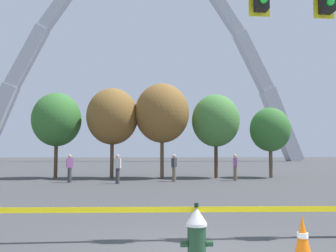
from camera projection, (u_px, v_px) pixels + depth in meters
name	position (u px, v px, depth m)	size (l,w,h in m)	color
fire_hydrant	(197.00, 240.00, 5.07)	(0.46, 0.48, 0.99)	black
caution_tape_barrier	(183.00, 225.00, 5.11)	(5.73, 0.36, 0.97)	#232326
traffic_cone_by_hydrant	(303.00, 239.00, 5.60)	(0.36, 0.36, 0.73)	black
monument_arch	(143.00, 61.00, 68.78)	(61.84, 2.61, 42.87)	#B2B5BC
tree_far_left	(57.00, 120.00, 23.94)	(3.24, 3.24, 5.67)	brown
tree_left_mid	(112.00, 117.00, 23.87)	(3.41, 3.41, 5.97)	brown
tree_center_left	(162.00, 113.00, 23.85)	(3.59, 3.59, 6.29)	brown
tree_center_right	(216.00, 121.00, 24.22)	(3.21, 3.21, 5.61)	#473323
tree_right_mid	(270.00, 130.00, 24.46)	(2.72, 2.72, 4.76)	brown
pedestrian_walking_left	(235.00, 167.00, 21.79)	(0.26, 0.37, 1.59)	brown
pedestrian_standing_center	(174.00, 168.00, 21.03)	(0.35, 0.39, 1.59)	brown
pedestrian_walking_right	(70.00, 168.00, 20.38)	(0.39, 0.32, 1.59)	#38383D
pedestrian_near_trees	(118.00, 169.00, 19.64)	(0.38, 0.28, 1.59)	#38383D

